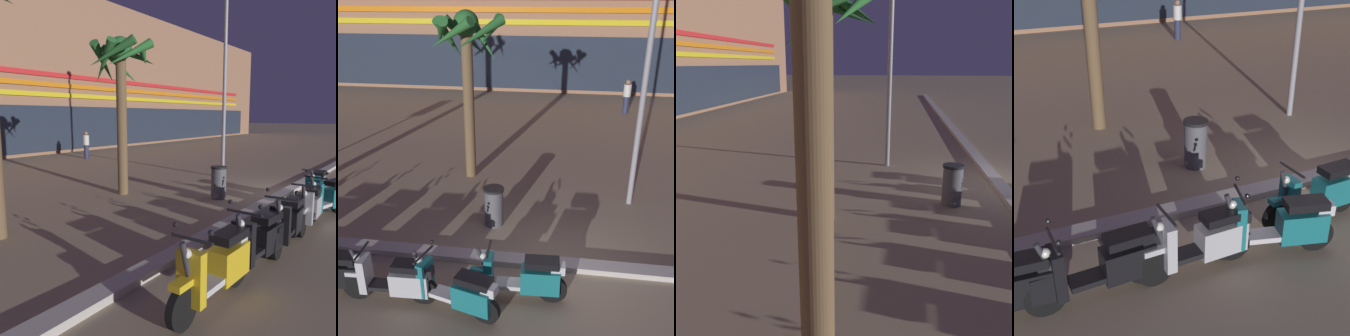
% 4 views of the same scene
% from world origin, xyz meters
% --- Properties ---
extents(ground_plane, '(200.00, 200.00, 0.00)m').
position_xyz_m(ground_plane, '(0.00, 0.00, 0.00)').
color(ground_plane, '#9E896B').
extents(curb_strip, '(60.00, 0.36, 0.12)m').
position_xyz_m(curb_strip, '(0.00, 0.17, 0.06)').
color(curb_strip, '#BCB7AD').
rests_on(curb_strip, ground).
extents(scooter_silver_tail_end, '(1.74, 0.56, 1.04)m').
position_xyz_m(scooter_silver_tail_end, '(-2.82, -1.25, 0.45)').
color(scooter_silver_tail_end, black).
rests_on(scooter_silver_tail_end, ground).
extents(scooter_teal_lead_nearest, '(1.82, 0.76, 1.17)m').
position_xyz_m(scooter_teal_lead_nearest, '(-1.67, -1.39, 0.46)').
color(scooter_teal_lead_nearest, black).
rests_on(scooter_teal_lead_nearest, ground).
extents(scooter_teal_last_in_row, '(1.83, 0.56, 1.04)m').
position_xyz_m(scooter_teal_last_in_row, '(-0.60, -0.88, 0.46)').
color(scooter_teal_last_in_row, black).
rests_on(scooter_teal_last_in_row, ground).
extents(palm_tree_by_mall_entrance, '(2.12, 2.03, 4.70)m').
position_xyz_m(palm_tree_by_mall_entrance, '(-2.78, 4.26, 3.61)').
color(palm_tree_by_mall_entrance, brown).
rests_on(palm_tree_by_mall_entrance, ground).
extents(pedestrian_by_palm_tree, '(0.34, 0.34, 1.52)m').
position_xyz_m(pedestrian_by_palm_tree, '(2.64, 12.16, 0.79)').
color(pedestrian_by_palm_tree, '#2D3351').
rests_on(pedestrian_by_palm_tree, ground).
extents(litter_bin, '(0.48, 0.48, 0.95)m').
position_xyz_m(litter_bin, '(-1.59, 1.60, 0.48)').
color(litter_bin, '#56565B').
rests_on(litter_bin, ground).
extents(street_lamp, '(0.36, 0.36, 7.82)m').
position_xyz_m(street_lamp, '(1.73, 3.16, 4.68)').
color(street_lamp, '#939399').
rests_on(street_lamp, ground).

